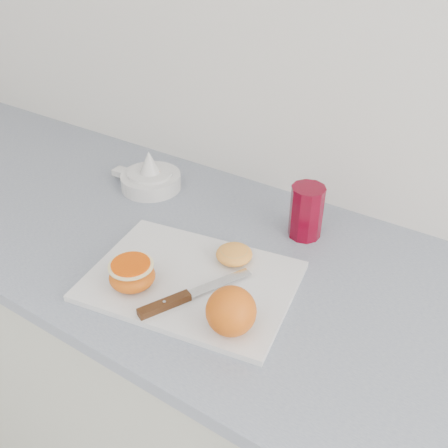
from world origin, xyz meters
name	(u,v)px	position (x,y,z in m)	size (l,w,h in m)	color
counter	(204,384)	(-0.05, 1.70, 0.45)	(2.65, 0.64, 0.89)	beige
cutting_board	(191,281)	(0.01, 1.60, 0.90)	(0.38, 0.27, 0.01)	silver
whole_orange	(231,311)	(0.14, 1.53, 0.94)	(0.08, 0.08, 0.08)	#E04D17
half_orange	(132,275)	(-0.07, 1.52, 0.93)	(0.08, 0.08, 0.05)	#E04D17
squeezed_shell	(234,254)	(0.04, 1.69, 0.92)	(0.07, 0.07, 0.03)	#F69937
paring_knife	(175,301)	(0.02, 1.53, 0.91)	(0.11, 0.21, 0.01)	#442711
citrus_juicer	(150,178)	(-0.29, 1.83, 0.92)	(0.19, 0.15, 0.10)	white
red_tumbler	(306,214)	(0.11, 1.85, 0.94)	(0.07, 0.07, 0.12)	maroon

